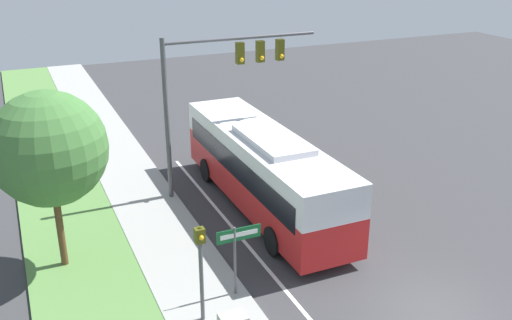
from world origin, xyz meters
The scene contains 6 objects.
ground_plane centered at (0.00, 0.00, 0.00)m, with size 80.00×80.00×0.00m, color #38383A.
bus centered at (-1.77, 8.48, 1.88)m, with size 2.74×11.49×3.43m.
signal_gantry centered at (-2.75, 10.86, 5.11)m, with size 6.84×0.41×6.94m.
pedestrian_signal centered at (-6.56, 2.28, 2.14)m, with size 0.28×0.34×3.15m.
street_sign centered at (-5.11, 3.10, 1.78)m, with size 1.45×0.08×2.47m.
roadside_tree centered at (-9.92, 7.13, 4.34)m, with size 3.76×3.76×6.13m.
Camera 1 is at (-10.77, -11.06, 10.75)m, focal length 40.00 mm.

